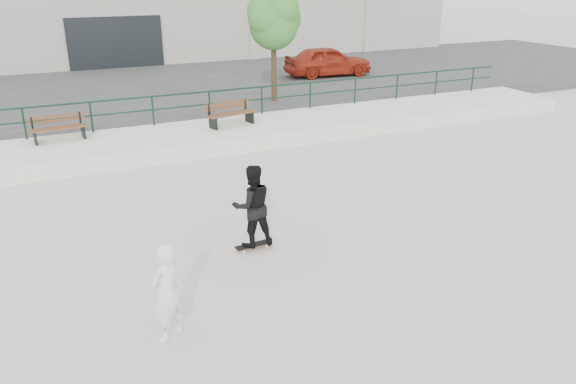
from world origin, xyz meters
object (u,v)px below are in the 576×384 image
standing_skater (252,206)px  bench_left (58,128)px  seated_skater (167,292)px  red_car (328,61)px  skateboard (253,245)px  tree (274,20)px  bench_right (231,114)px

standing_skater → bench_left: bearing=-65.7°
standing_skater → seated_skater: bearing=48.8°
bench_left → seated_skater: bearing=-90.8°
red_car → skateboard: 18.24m
red_car → standing_skater: (-10.13, -15.12, -0.27)m
bench_left → skateboard: (3.07, -8.50, -0.81)m
tree → skateboard: tree is taller
skateboard → tree: bearing=60.0°
bench_left → standing_skater: size_ratio=0.99×
tree → red_car: size_ratio=0.97×
bench_left → tree: size_ratio=0.41×
standing_skater → seated_skater: standing_skater is taller
red_car → skateboard: red_car is taller
tree → standing_skater: size_ratio=2.42×
red_car → bench_right: bearing=137.8°
bench_left → red_car: size_ratio=0.40×
bench_right → standing_skater: bearing=-118.7°
seated_skater → red_car: bearing=-157.5°
bench_left → skateboard: 9.07m
bench_right → red_car: bearing=30.8°
red_car → bench_left: bearing=121.7°
bench_right → skateboard: bearing=-118.7°
red_car → seated_skater: red_car is taller
bench_right → seated_skater: seated_skater is taller
bench_left → standing_skater: standing_skater is taller
tree → seated_skater: 15.62m
bench_left → red_car: bearing=21.9°
bench_left → red_car: 14.77m
bench_left → bench_right: bearing=-10.6°
standing_skater → tree: bearing=-111.6°
bench_left → seated_skater: seated_skater is taller
tree → seated_skater: size_ratio=2.60×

